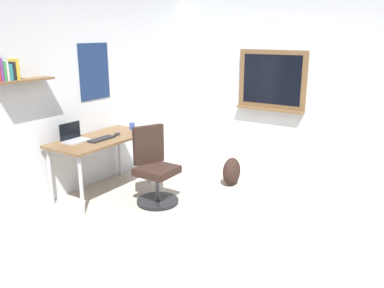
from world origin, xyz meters
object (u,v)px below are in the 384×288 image
at_px(laptop, 74,137).
at_px(backpack, 232,172).
at_px(computer_mouse, 117,134).
at_px(desk, 101,144).
at_px(coffee_mug, 132,126).
at_px(office_chair, 154,170).
at_px(keyboard, 102,139).

bearing_deg(laptop, backpack, -44.53).
bearing_deg(computer_mouse, desk, 158.70).
xyz_separation_m(coffee_mug, backpack, (0.60, -1.25, -0.60)).
bearing_deg(computer_mouse, backpack, -51.61).
height_order(laptop, coffee_mug, laptop).
relative_size(desk, backpack, 3.38).
distance_m(office_chair, coffee_mug, 0.91).
height_order(computer_mouse, coffee_mug, coffee_mug).
relative_size(computer_mouse, coffee_mug, 1.13).
distance_m(coffee_mug, backpack, 1.52).
bearing_deg(desk, computer_mouse, -21.30).
distance_m(laptop, keyboard, 0.34).
relative_size(computer_mouse, backpack, 0.26).
bearing_deg(backpack, desk, 132.20).
xyz_separation_m(keyboard, backpack, (1.23, -1.20, -0.57)).
height_order(office_chair, coffee_mug, office_chair).
bearing_deg(coffee_mug, laptop, 167.69).
xyz_separation_m(laptop, coffee_mug, (0.87, -0.19, -0.01)).
bearing_deg(coffee_mug, backpack, -64.40).
xyz_separation_m(computer_mouse, backpack, (0.95, -1.20, -0.57)).
bearing_deg(backpack, office_chair, 151.47).
height_order(desk, coffee_mug, coffee_mug).
bearing_deg(office_chair, coffee_mug, 59.73).
distance_m(laptop, computer_mouse, 0.57).
distance_m(desk, backpack, 1.80).
bearing_deg(desk, office_chair, -78.08).
bearing_deg(laptop, coffee_mug, -12.31).
bearing_deg(desk, keyboard, -128.72).
height_order(keyboard, computer_mouse, computer_mouse).
height_order(coffee_mug, backpack, coffee_mug).
xyz_separation_m(office_chair, coffee_mug, (0.41, 0.70, 0.39)).
relative_size(office_chair, computer_mouse, 9.13).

